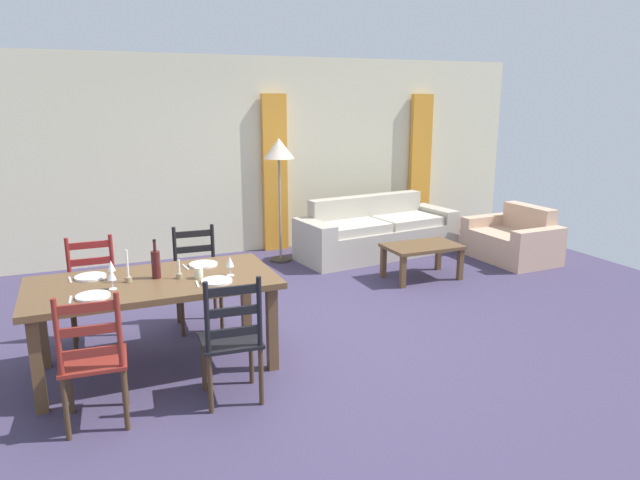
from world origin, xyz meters
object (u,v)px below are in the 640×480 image
wine_glass_far_left (111,267)px  coffee_cup_primary (199,273)px  dining_chair_near_right (232,339)px  standing_lamp (279,156)px  dining_chair_far_left (94,292)px  dining_table (154,290)px  coffee_table (422,250)px  wine_glass_near_left (112,275)px  wine_glass_near_right (230,262)px  dining_chair_near_left (93,360)px  armchair_upholstered (515,241)px  wine_bottle (156,264)px  dining_chair_far_right (197,278)px  couch (375,234)px

wine_glass_far_left → coffee_cup_primary: wine_glass_far_left is taller
dining_chair_near_right → wine_glass_far_left: dining_chair_near_right is taller
wine_glass_far_left → standing_lamp: size_ratio=0.10×
dining_chair_far_left → wine_glass_far_left: bearing=-76.9°
dining_table → dining_chair_far_left: size_ratio=1.98×
wine_glass_far_left → standing_lamp: standing_lamp is taller
coffee_table → standing_lamp: (-1.33, 1.40, 1.06)m
coffee_cup_primary → wine_glass_near_left: bearing=-178.2°
wine_glass_near_right → wine_glass_far_left: 0.92m
coffee_cup_primary → dining_chair_near_left: bearing=-143.2°
coffee_table → armchair_upholstered: size_ratio=0.76×
wine_bottle → armchair_upholstered: bearing=16.4°
wine_glass_near_right → wine_glass_far_left: same height
dining_chair_far_right → wine_glass_near_left: (-0.80, -0.91, 0.38)m
dining_chair_far_right → wine_bottle: 0.96m
wine_glass_near_left → armchair_upholstered: wine_glass_near_left is taller
wine_bottle → wine_glass_near_left: bearing=-155.1°
dining_chair_far_left → dining_chair_far_right: (0.93, 0.07, 0.00)m
standing_lamp → wine_glass_near_right: bearing=-116.5°
wine_glass_near_left → coffee_table: bearing=20.5°
wine_bottle → standing_lamp: size_ratio=0.19×
wine_glass_near_left → coffee_table: size_ratio=0.18×
dining_chair_near_left → dining_table: bearing=55.7°
couch → dining_chair_far_left: bearing=-155.3°
dining_chair_near_left → coffee_table: 4.25m
wine_glass_far_left → coffee_table: size_ratio=0.18×
wine_glass_near_left → armchair_upholstered: 5.51m
dining_chair_far_left → wine_bottle: bearing=-55.3°
armchair_upholstered → dining_table: bearing=-163.3°
standing_lamp → dining_chair_far_left: bearing=-141.5°
wine_glass_far_left → couch: wine_glass_far_left is taller
coffee_cup_primary → dining_table: bearing=164.1°
dining_table → coffee_cup_primary: size_ratio=21.11×
wine_glass_near_right → armchair_upholstered: (4.34, 1.60, -0.61)m
couch → coffee_table: 1.22m
coffee_cup_primary → wine_bottle: bearing=155.8°
couch → armchair_upholstered: bearing=-30.6°
wine_bottle → armchair_upholstered: (4.90, 1.44, -0.62)m
dining_chair_near_left → wine_bottle: wine_bottle is taller
wine_glass_near_right → wine_glass_far_left: bearing=164.3°
wine_bottle → coffee_cup_primary: (0.31, -0.14, -0.07)m
dining_chair_near_left → coffee_table: dining_chair_near_left is taller
dining_table → dining_chair_far_right: 0.95m
dining_chair_near_right → wine_bottle: wine_bottle is taller
wine_glass_near_left → wine_glass_far_left: same height
dining_chair_near_right → wine_glass_near_right: bearing=75.5°
dining_chair_near_left → wine_glass_far_left: dining_chair_near_left is taller
dining_chair_far_right → armchair_upholstered: 4.50m
coffee_cup_primary → coffee_table: coffee_cup_primary is taller
dining_chair_far_right → standing_lamp: 2.53m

